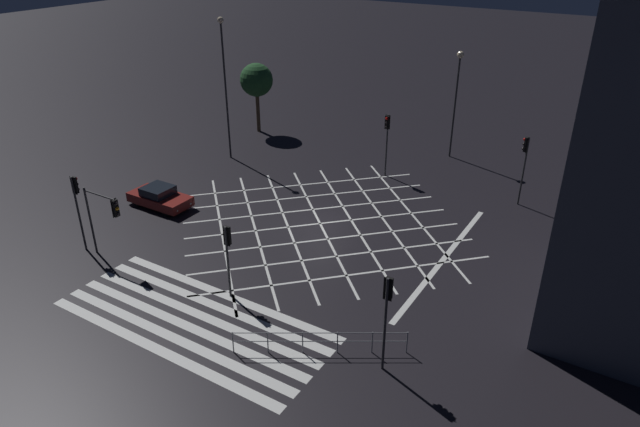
{
  "coord_description": "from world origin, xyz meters",
  "views": [
    {
      "loc": [
        15.61,
        -25.43,
        15.87
      ],
      "look_at": [
        0.0,
        0.0,
        0.67
      ],
      "focal_mm": 32.0,
      "sensor_mm": 36.0,
      "label": 1
    }
  ],
  "objects_px": {
    "traffic_light_ne_main": "(524,157)",
    "waiting_car": "(160,197)",
    "traffic_light_se_cross": "(387,305)",
    "traffic_light_sw_cross": "(77,198)",
    "street_tree_near": "(256,80)",
    "traffic_light_median_south": "(228,246)",
    "street_lamp_west": "(457,84)",
    "street_lamp_east": "(224,72)",
    "traffic_light_sw_main": "(104,211)",
    "traffic_light_median_north": "(387,133)"
  },
  "relations": [
    {
      "from": "traffic_light_ne_main",
      "to": "waiting_car",
      "type": "height_order",
      "value": "traffic_light_ne_main"
    },
    {
      "from": "traffic_light_se_cross",
      "to": "street_tree_near",
      "type": "relative_size",
      "value": 0.74
    },
    {
      "from": "street_lamp_east",
      "to": "traffic_light_ne_main",
      "type": "bearing_deg",
      "value": 8.83
    },
    {
      "from": "traffic_light_ne_main",
      "to": "street_lamp_west",
      "type": "relative_size",
      "value": 0.57
    },
    {
      "from": "traffic_light_ne_main",
      "to": "street_tree_near",
      "type": "relative_size",
      "value": 0.78
    },
    {
      "from": "traffic_light_sw_cross",
      "to": "street_tree_near",
      "type": "xyz_separation_m",
      "value": [
        -4.01,
        20.84,
        1.29
      ]
    },
    {
      "from": "traffic_light_median_south",
      "to": "traffic_light_ne_main",
      "type": "bearing_deg",
      "value": -27.69
    },
    {
      "from": "street_lamp_east",
      "to": "traffic_light_sw_main",
      "type": "bearing_deg",
      "value": -74.33
    },
    {
      "from": "traffic_light_sw_main",
      "to": "street_lamp_east",
      "type": "xyz_separation_m",
      "value": [
        -4.13,
        14.74,
        3.63
      ]
    },
    {
      "from": "traffic_light_median_south",
      "to": "street_tree_near",
      "type": "xyz_separation_m",
      "value": [
        -13.53,
        20.1,
        1.68
      ]
    },
    {
      "from": "traffic_light_ne_main",
      "to": "street_lamp_east",
      "type": "relative_size",
      "value": 0.44
    },
    {
      "from": "traffic_light_ne_main",
      "to": "traffic_light_sw_main",
      "type": "bearing_deg",
      "value": 47.39
    },
    {
      "from": "traffic_light_sw_cross",
      "to": "street_lamp_west",
      "type": "bearing_deg",
      "value": -26.91
    },
    {
      "from": "traffic_light_median_south",
      "to": "waiting_car",
      "type": "height_order",
      "value": "traffic_light_median_south"
    },
    {
      "from": "traffic_light_sw_main",
      "to": "traffic_light_ne_main",
      "type": "height_order",
      "value": "traffic_light_ne_main"
    },
    {
      "from": "traffic_light_median_north",
      "to": "traffic_light_ne_main",
      "type": "distance_m",
      "value": 9.13
    },
    {
      "from": "traffic_light_se_cross",
      "to": "traffic_light_sw_cross",
      "type": "height_order",
      "value": "traffic_light_sw_cross"
    },
    {
      "from": "traffic_light_ne_main",
      "to": "waiting_car",
      "type": "relative_size",
      "value": 1.1
    },
    {
      "from": "traffic_light_sw_main",
      "to": "waiting_car",
      "type": "height_order",
      "value": "traffic_light_sw_main"
    },
    {
      "from": "street_lamp_west",
      "to": "waiting_car",
      "type": "height_order",
      "value": "street_lamp_west"
    },
    {
      "from": "traffic_light_sw_cross",
      "to": "street_tree_near",
      "type": "relative_size",
      "value": 0.75
    },
    {
      "from": "traffic_light_sw_cross",
      "to": "street_lamp_east",
      "type": "relative_size",
      "value": 0.42
    },
    {
      "from": "traffic_light_median_north",
      "to": "traffic_light_sw_cross",
      "type": "relative_size",
      "value": 1.03
    },
    {
      "from": "traffic_light_sw_cross",
      "to": "waiting_car",
      "type": "bearing_deg",
      "value": 4.67
    },
    {
      "from": "traffic_light_sw_main",
      "to": "traffic_light_median_south",
      "type": "height_order",
      "value": "traffic_light_sw_main"
    },
    {
      "from": "traffic_light_se_cross",
      "to": "traffic_light_median_north",
      "type": "relative_size",
      "value": 0.97
    },
    {
      "from": "traffic_light_sw_cross",
      "to": "traffic_light_median_north",
      "type": "bearing_deg",
      "value": -28.06
    },
    {
      "from": "street_tree_near",
      "to": "traffic_light_sw_cross",
      "type": "bearing_deg",
      "value": -79.11
    },
    {
      "from": "traffic_light_median_north",
      "to": "street_lamp_east",
      "type": "distance_m",
      "value": 12.34
    },
    {
      "from": "traffic_light_se_cross",
      "to": "traffic_light_ne_main",
      "type": "relative_size",
      "value": 0.96
    },
    {
      "from": "street_lamp_west",
      "to": "traffic_light_median_south",
      "type": "bearing_deg",
      "value": -96.21
    },
    {
      "from": "waiting_car",
      "to": "traffic_light_ne_main",
      "type": "bearing_deg",
      "value": 32.3
    },
    {
      "from": "traffic_light_sw_main",
      "to": "street_tree_near",
      "type": "bearing_deg",
      "value": 106.2
    },
    {
      "from": "traffic_light_se_cross",
      "to": "traffic_light_median_south",
      "type": "bearing_deg",
      "value": 85.09
    },
    {
      "from": "traffic_light_ne_main",
      "to": "street_lamp_east",
      "type": "xyz_separation_m",
      "value": [
        -20.64,
        -3.21,
        3.28
      ]
    },
    {
      "from": "street_tree_near",
      "to": "waiting_car",
      "type": "relative_size",
      "value": 1.41
    },
    {
      "from": "street_lamp_east",
      "to": "street_lamp_west",
      "type": "height_order",
      "value": "street_lamp_east"
    },
    {
      "from": "traffic_light_median_south",
      "to": "street_lamp_east",
      "type": "distance_m",
      "value": 18.58
    },
    {
      "from": "traffic_light_ne_main",
      "to": "street_tree_near",
      "type": "distance_m",
      "value": 22.78
    },
    {
      "from": "traffic_light_median_north",
      "to": "waiting_car",
      "type": "bearing_deg",
      "value": -40.12
    },
    {
      "from": "traffic_light_median_north",
      "to": "street_lamp_east",
      "type": "relative_size",
      "value": 0.43
    },
    {
      "from": "traffic_light_median_north",
      "to": "waiting_car",
      "type": "xyz_separation_m",
      "value": [
        -9.91,
        -11.76,
        -2.54
      ]
    },
    {
      "from": "traffic_light_median_south",
      "to": "traffic_light_sw_cross",
      "type": "bearing_deg",
      "value": 94.48
    },
    {
      "from": "street_lamp_west",
      "to": "waiting_car",
      "type": "xyz_separation_m",
      "value": [
        -12.5,
        -17.75,
        -4.94
      ]
    },
    {
      "from": "traffic_light_sw_main",
      "to": "traffic_light_median_south",
      "type": "distance_m",
      "value": 7.52
    },
    {
      "from": "street_tree_near",
      "to": "waiting_car",
      "type": "height_order",
      "value": "street_tree_near"
    },
    {
      "from": "traffic_light_median_south",
      "to": "street_lamp_west",
      "type": "height_order",
      "value": "street_lamp_west"
    },
    {
      "from": "traffic_light_se_cross",
      "to": "traffic_light_median_south",
      "type": "height_order",
      "value": "traffic_light_se_cross"
    },
    {
      "from": "waiting_car",
      "to": "street_tree_near",
      "type": "bearing_deg",
      "value": 103.29
    },
    {
      "from": "traffic_light_sw_main",
      "to": "street_lamp_east",
      "type": "relative_size",
      "value": 0.38
    }
  ]
}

